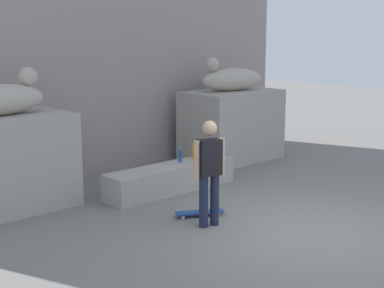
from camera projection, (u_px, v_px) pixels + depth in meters
name	position (u px, v px, depth m)	size (l,w,h in m)	color
ground_plane	(306.00, 232.00, 8.90)	(40.00, 40.00, 0.00)	slate
facade_wall	(95.00, 34.00, 12.29)	(10.43, 0.60, 5.83)	gray
pedestal_left	(3.00, 163.00, 9.87)	(2.23, 1.38, 1.62)	#A39E93
pedestal_right	(232.00, 126.00, 13.63)	(2.23, 1.38, 1.62)	#A39E93
statue_reclining_left	(1.00, 98.00, 9.68)	(1.61, 0.60, 0.78)	#B6AC9B
statue_reclining_right	(231.00, 78.00, 13.40)	(1.68, 0.88, 0.78)	#B6AC9B
ledge_block	(171.00, 178.00, 11.09)	(2.78, 0.62, 0.51)	#A39E93
skater	(209.00, 169.00, 9.01)	(0.53, 0.28, 1.67)	#1E233F
skateboard	(200.00, 212.00, 9.65)	(0.80, 0.56, 0.08)	navy
bottle_blue	(180.00, 156.00, 11.26)	(0.07, 0.07, 0.28)	#194C99
bottle_red	(206.00, 154.00, 11.46)	(0.07, 0.07, 0.30)	red
bottle_orange	(193.00, 152.00, 11.59)	(0.07, 0.07, 0.29)	orange
bottle_green	(202.00, 156.00, 11.29)	(0.07, 0.07, 0.28)	#1E722D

